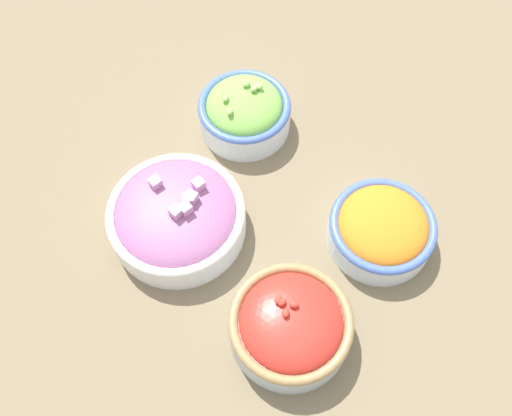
{
  "coord_description": "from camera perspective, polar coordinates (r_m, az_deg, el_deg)",
  "views": [
    {
      "loc": [
        -0.24,
        0.26,
        0.69
      ],
      "look_at": [
        0.0,
        0.0,
        0.03
      ],
      "focal_mm": 40.0,
      "sensor_mm": 36.0,
      "label": 1
    }
  ],
  "objects": [
    {
      "name": "bowl_carrots",
      "position": [
        0.75,
        12.47,
        -2.0
      ],
      "size": [
        0.14,
        0.14,
        0.06
      ],
      "color": "silver",
      "rests_on": "ground_plane"
    },
    {
      "name": "ground_plane",
      "position": [
        0.78,
        -0.0,
        -1.06
      ],
      "size": [
        3.0,
        3.0,
        0.0
      ],
      "primitive_type": "plane",
      "color": "#75664C"
    },
    {
      "name": "bowl_lettuce",
      "position": [
        0.83,
        -1.16,
        9.68
      ],
      "size": [
        0.13,
        0.13,
        0.08
      ],
      "color": "silver",
      "rests_on": "ground_plane"
    },
    {
      "name": "bowl_cherry_tomatoes",
      "position": [
        0.68,
        3.47,
        -11.58
      ],
      "size": [
        0.15,
        0.15,
        0.08
      ],
      "color": "#B2C1CC",
      "rests_on": "ground_plane"
    },
    {
      "name": "bowl_red_onion",
      "position": [
        0.75,
        -7.94,
        -0.8
      ],
      "size": [
        0.18,
        0.18,
        0.08
      ],
      "color": "white",
      "rests_on": "ground_plane"
    }
  ]
}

